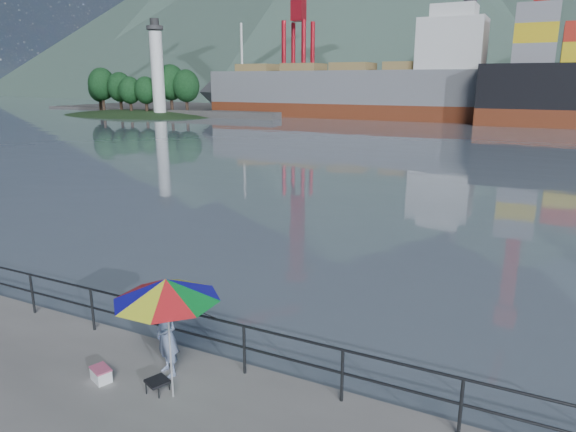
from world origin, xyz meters
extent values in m
cube|color=slate|center=(0.00, 130.00, 0.00)|extent=(500.00, 280.00, 0.00)
cube|color=#514F4C|center=(10.00, 93.00, 0.00)|extent=(200.00, 40.00, 0.40)
cylinder|color=#2D3033|center=(0.00, 1.70, 1.00)|extent=(22.00, 0.05, 0.05)
cylinder|color=#2D3033|center=(0.00, 1.70, 0.55)|extent=(22.00, 0.05, 0.05)
cube|color=#2D3033|center=(0.00, 1.70, 0.50)|extent=(22.00, 0.06, 1.00)
cone|color=#385147|center=(-140.00, 190.00, 27.50)|extent=(228.80, 228.80, 55.00)
ellipsoid|color=#263F1E|center=(-55.00, 62.00, 0.00)|extent=(48.00, 26.40, 8.40)
cylinder|color=white|center=(-49.00, 61.00, 6.50)|extent=(2.00, 2.00, 13.00)
cylinder|color=#2D2D2D|center=(-49.00, 61.00, 14.00)|extent=(1.80, 1.80, 2.00)
cube|color=#194CA5|center=(10.00, 92.00, 3.90)|extent=(6.00, 2.40, 7.80)
cube|color=#267F3F|center=(10.00, 95.00, 2.60)|extent=(6.00, 2.40, 5.20)
cube|color=orange|center=(10.00, 98.00, 3.90)|extent=(6.00, 2.40, 7.80)
imported|color=#2B4B88|center=(1.69, 1.04, 0.81)|extent=(0.69, 0.58, 1.62)
cylinder|color=white|center=(2.25, 0.46, 1.04)|extent=(0.04, 0.04, 2.07)
cone|color=#EDF72E|center=(2.25, 0.46, 2.07)|extent=(2.45, 2.45, 0.38)
cube|color=black|center=(1.91, 0.45, 0.22)|extent=(0.48, 0.48, 0.05)
cube|color=#2D3033|center=(1.91, 0.45, 0.10)|extent=(0.31, 0.31, 0.19)
cube|color=white|center=(0.70, 0.26, 0.12)|extent=(0.48, 0.40, 0.23)
cylinder|color=black|center=(1.57, 2.05, 0.00)|extent=(0.02, 1.70, 1.20)
cube|color=maroon|center=(-20.85, 73.41, 0.75)|extent=(47.41, 8.21, 2.50)
cube|color=slate|center=(-20.85, 73.41, 4.50)|extent=(47.41, 8.21, 5.00)
cube|color=silver|center=(-5.68, 73.41, 10.50)|extent=(9.00, 6.89, 7.00)
camera|label=1|loc=(7.71, -5.85, 5.50)|focal=32.00mm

